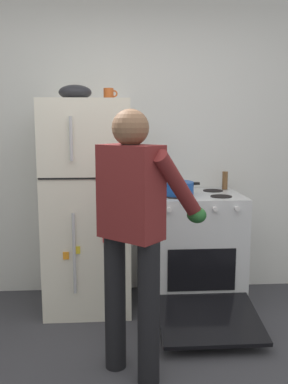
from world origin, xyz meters
The scene contains 8 objects.
kitchen_wall_back centered at (0.00, 1.95, 1.35)m, with size 6.00×0.10×2.70m, color silver.
refrigerator centered at (-0.39, 1.57, 0.85)m, with size 0.68×0.72×1.70m.
stove_range centered at (0.50, 1.55, 0.46)m, with size 0.76×1.23×0.94m.
person_cook centered at (-0.05, 0.56, 0.96)m, with size 0.68×0.71×1.60m.
red_pot centered at (0.34, 1.52, 1.00)m, with size 0.37×0.27×0.10m.
coffee_mug centered at (-0.21, 1.62, 1.75)m, with size 0.11×0.08×0.10m.
pepper_mill centered at (0.80, 1.77, 1.02)m, with size 0.05×0.05×0.15m, color brown.
mixing_bowl centered at (-0.47, 1.57, 1.76)m, with size 0.26×0.26×0.12m, color black.
Camera 1 is at (-0.16, -1.85, 1.52)m, focal length 39.67 mm.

